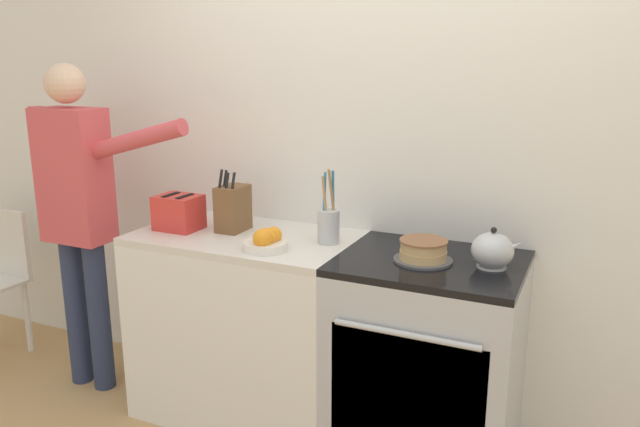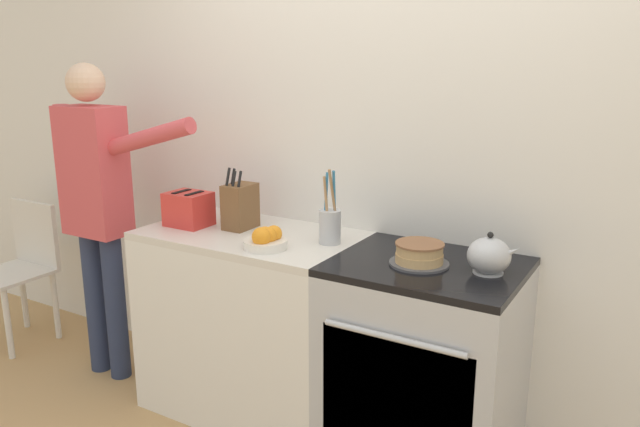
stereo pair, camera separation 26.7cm
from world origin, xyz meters
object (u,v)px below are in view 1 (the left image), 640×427
(toaster, at_px, (179,212))
(layer_cake, at_px, (423,251))
(stove_range, at_px, (426,362))
(knife_block, at_px, (233,208))
(utensil_crock, at_px, (329,224))
(person_baker, at_px, (78,201))
(tea_kettle, at_px, (493,250))
(fruit_bowl, at_px, (266,241))

(toaster, bearing_deg, layer_cake, 0.94)
(stove_range, relative_size, knife_block, 3.07)
(knife_block, bearing_deg, layer_cake, -4.15)
(utensil_crock, relative_size, person_baker, 0.20)
(tea_kettle, distance_m, person_baker, 2.03)
(person_baker, bearing_deg, tea_kettle, -10.16)
(toaster, bearing_deg, person_baker, -172.35)
(layer_cake, height_order, toaster, toaster)
(stove_range, distance_m, knife_block, 1.12)
(utensil_crock, xyz_separation_m, toaster, (-0.74, -0.09, -0.00))
(fruit_bowl, xyz_separation_m, toaster, (-0.55, 0.12, 0.04))
(tea_kettle, xyz_separation_m, toaster, (-1.46, -0.06, 0.01))
(tea_kettle, distance_m, toaster, 1.46)
(utensil_crock, bearing_deg, knife_block, -179.67)
(stove_range, relative_size, layer_cake, 3.85)
(knife_block, bearing_deg, toaster, -160.46)
(tea_kettle, relative_size, person_baker, 0.12)
(stove_range, height_order, utensil_crock, utensil_crock)
(knife_block, relative_size, toaster, 1.36)
(person_baker, bearing_deg, stove_range, -9.98)
(stove_range, relative_size, toaster, 4.19)
(stove_range, bearing_deg, layer_cake, -129.88)
(utensil_crock, height_order, toaster, utensil_crock)
(stove_range, relative_size, tea_kettle, 4.54)
(stove_range, xyz_separation_m, knife_block, (-0.97, 0.04, 0.57))
(tea_kettle, height_order, utensil_crock, utensil_crock)
(layer_cake, bearing_deg, knife_block, 175.85)
(stove_range, height_order, tea_kettle, tea_kettle)
(tea_kettle, relative_size, utensil_crock, 0.59)
(utensil_crock, xyz_separation_m, fruit_bowl, (-0.20, -0.21, -0.04))
(fruit_bowl, distance_m, toaster, 0.56)
(tea_kettle, height_order, person_baker, person_baker)
(stove_range, xyz_separation_m, utensil_crock, (-0.48, 0.04, 0.54))
(stove_range, xyz_separation_m, fruit_bowl, (-0.67, -0.17, 0.50))
(stove_range, height_order, layer_cake, layer_cake)
(tea_kettle, distance_m, knife_block, 1.21)
(toaster, relative_size, person_baker, 0.13)
(layer_cake, xyz_separation_m, tea_kettle, (0.27, 0.04, 0.03))
(knife_block, height_order, utensil_crock, utensil_crock)
(fruit_bowl, bearing_deg, toaster, 167.92)
(tea_kettle, bearing_deg, knife_block, 178.66)
(utensil_crock, distance_m, person_baker, 1.32)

